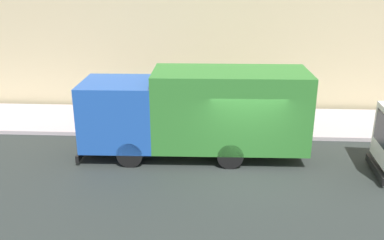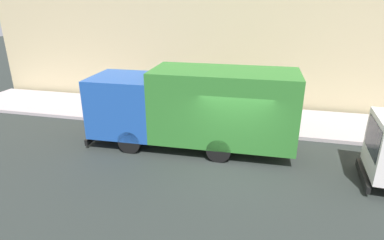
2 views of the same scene
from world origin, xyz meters
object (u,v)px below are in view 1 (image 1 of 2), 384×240
object	(u,v)px
traffic_cone_orange	(95,120)
pedestrian_third	(137,108)
street_sign_post	(207,97)
large_utility_truck	(197,110)
pedestrian_walking	(129,93)
pedestrian_standing	(178,110)

from	to	relation	value
traffic_cone_orange	pedestrian_third	bearing A→B (deg)	-90.99
street_sign_post	large_utility_truck	bearing A→B (deg)	171.44
large_utility_truck	street_sign_post	distance (m)	1.97
pedestrian_third	traffic_cone_orange	size ratio (longest dim) A/B	2.45
pedestrian_walking	pedestrian_third	bearing A→B (deg)	179.10
large_utility_truck	street_sign_post	world-z (taller)	large_utility_truck
large_utility_truck	pedestrian_walking	distance (m)	5.77
pedestrian_standing	traffic_cone_orange	bearing A→B (deg)	147.96
pedestrian_walking	traffic_cone_orange	xyz separation A→B (m)	(-2.40, 1.01, -0.50)
pedestrian_walking	pedestrian_standing	world-z (taller)	pedestrian_standing
pedestrian_walking	street_sign_post	distance (m)	4.58
pedestrian_standing	pedestrian_third	bearing A→B (deg)	149.00
pedestrian_walking	traffic_cone_orange	bearing A→B (deg)	137.75
pedestrian_walking	large_utility_truck	bearing A→B (deg)	-163.30
large_utility_truck	pedestrian_walking	xyz separation A→B (m)	(4.62, 3.37, -0.71)
traffic_cone_orange	street_sign_post	bearing A→B (deg)	-93.28
large_utility_truck	traffic_cone_orange	world-z (taller)	large_utility_truck
pedestrian_standing	large_utility_truck	bearing A→B (deg)	-100.78
pedestrian_standing	street_sign_post	bearing A→B (deg)	-45.01
large_utility_truck	street_sign_post	xyz separation A→B (m)	(1.95, -0.29, -0.09)
large_utility_truck	traffic_cone_orange	distance (m)	5.06
pedestrian_walking	street_sign_post	size ratio (longest dim) A/B	0.64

